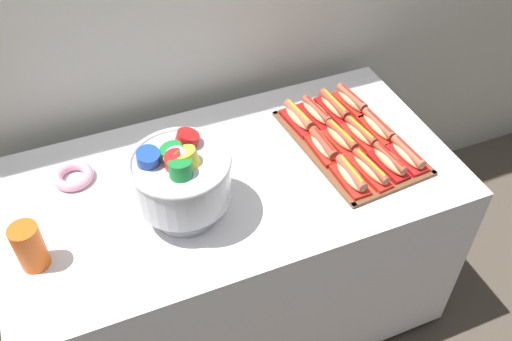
% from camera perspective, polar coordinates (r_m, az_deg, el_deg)
% --- Properties ---
extents(ground_plane, '(10.00, 10.00, 0.00)m').
position_cam_1_polar(ground_plane, '(2.43, -1.92, -13.65)').
color(ground_plane, '#4C4238').
extents(buffet_table, '(1.48, 0.77, 0.77)m').
position_cam_1_polar(buffet_table, '(2.10, -2.18, -7.75)').
color(buffet_table, silver).
rests_on(buffet_table, ground_plane).
extents(serving_tray, '(0.37, 0.55, 0.01)m').
position_cam_1_polar(serving_tray, '(1.97, 9.55, 2.84)').
color(serving_tray, brown).
rests_on(serving_tray, buffet_table).
extents(hot_dog_0, '(0.07, 0.16, 0.06)m').
position_cam_1_polar(hot_dog_0, '(1.80, 9.62, -0.55)').
color(hot_dog_0, red).
rests_on(hot_dog_0, serving_tray).
extents(hot_dog_1, '(0.08, 0.18, 0.06)m').
position_cam_1_polar(hot_dog_1, '(1.84, 11.54, 0.14)').
color(hot_dog_1, red).
rests_on(hot_dog_1, serving_tray).
extents(hot_dog_2, '(0.08, 0.17, 0.06)m').
position_cam_1_polar(hot_dog_2, '(1.87, 13.40, 0.91)').
color(hot_dog_2, '#B21414').
rests_on(hot_dog_2, serving_tray).
extents(hot_dog_3, '(0.07, 0.17, 0.06)m').
position_cam_1_polar(hot_dog_3, '(1.92, 15.17, 1.57)').
color(hot_dog_3, red).
rests_on(hot_dog_3, serving_tray).
extents(hot_dog_4, '(0.06, 0.16, 0.06)m').
position_cam_1_polar(hot_dog_4, '(1.90, 6.85, 2.53)').
color(hot_dog_4, red).
rests_on(hot_dog_4, serving_tray).
extents(hot_dog_5, '(0.09, 0.17, 0.06)m').
position_cam_1_polar(hot_dog_5, '(1.93, 8.73, 3.21)').
color(hot_dog_5, red).
rests_on(hot_dog_5, serving_tray).
extents(hot_dog_6, '(0.08, 0.17, 0.06)m').
position_cam_1_polar(hot_dog_6, '(1.97, 10.54, 3.78)').
color(hot_dog_6, red).
rests_on(hot_dog_6, serving_tray).
extents(hot_dog_7, '(0.07, 0.18, 0.06)m').
position_cam_1_polar(hot_dog_7, '(2.01, 12.30, 4.39)').
color(hot_dog_7, red).
rests_on(hot_dog_7, serving_tray).
extents(hot_dog_8, '(0.08, 0.17, 0.06)m').
position_cam_1_polar(hot_dog_8, '(2.00, 4.35, 5.39)').
color(hot_dog_8, red).
rests_on(hot_dog_8, serving_tray).
extents(hot_dog_9, '(0.08, 0.17, 0.06)m').
position_cam_1_polar(hot_dog_9, '(2.03, 6.18, 5.90)').
color(hot_dog_9, '#B21414').
rests_on(hot_dog_9, serving_tray).
extents(hot_dog_10, '(0.08, 0.18, 0.06)m').
position_cam_1_polar(hot_dog_10, '(2.07, 7.96, 6.47)').
color(hot_dog_10, '#B21414').
rests_on(hot_dog_10, serving_tray).
extents(hot_dog_11, '(0.08, 0.18, 0.06)m').
position_cam_1_polar(hot_dog_11, '(2.10, 9.69, 7.06)').
color(hot_dog_11, red).
rests_on(hot_dog_11, serving_tray).
extents(punch_bowl, '(0.30, 0.30, 0.27)m').
position_cam_1_polar(punch_bowl, '(1.62, -7.68, -0.62)').
color(punch_bowl, silver).
rests_on(punch_bowl, buffet_table).
extents(cup_stack, '(0.08, 0.08, 0.15)m').
position_cam_1_polar(cup_stack, '(1.66, -22.07, -7.21)').
color(cup_stack, '#EA5B19').
rests_on(cup_stack, buffet_table).
extents(donut, '(0.13, 0.13, 0.03)m').
position_cam_1_polar(donut, '(1.90, -18.13, -0.54)').
color(donut, pink).
rests_on(donut, buffet_table).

